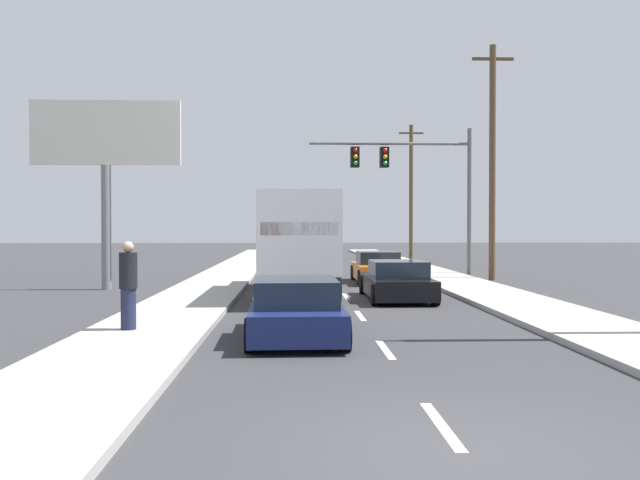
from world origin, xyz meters
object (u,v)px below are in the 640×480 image
Objects in this scene: utility_pole_far at (411,190)px; roadside_billboard at (106,150)px; car_orange at (378,268)px; utility_pole_mid at (492,160)px; car_black at (397,282)px; box_truck at (298,238)px; car_navy at (296,311)px; pedestrian_near_corner at (128,285)px; traffic_signal_mast at (404,169)px.

utility_pole_far reaches higher than roadside_billboard.
utility_pole_mid is (5.11, 1.01, 4.64)m from car_orange.
box_truck is at bearing 156.40° from car_black.
car_navy is 14.28m from roadside_billboard.
car_black is 2.50× the size of pedestrian_near_corner.
traffic_signal_mast is 0.76× the size of utility_pole_mid.
roadside_billboard is at bearing 107.17° from pedestrian_near_corner.
car_navy is 19.67m from traffic_signal_mast.
car_navy is at bearing -112.98° from car_black.
car_orange is 15.65m from pedestrian_near_corner.
utility_pole_mid reaches higher than pedestrian_near_corner.
car_black is 9.85m from pedestrian_near_corner.
pedestrian_near_corner is (-3.55, 0.51, 0.50)m from car_navy.
traffic_signal_mast is 13.95m from roadside_billboard.
utility_pole_mid is 1.46× the size of roadside_billboard.
utility_pole_mid is at bearing 14.14° from roadside_billboard.
roadside_billboard is 3.73× the size of pedestrian_near_corner.
car_navy is 8.29m from car_black.
traffic_signal_mast is 0.79× the size of utility_pole_far.
roadside_billboard is at bearing -122.06° from utility_pole_far.
car_navy is at bearing -58.96° from roadside_billboard.
car_orange is at bearing 15.55° from roadside_billboard.
box_truck reaches higher than pedestrian_near_corner.
car_navy is 0.99× the size of car_orange.
utility_pole_mid is at bearing 37.46° from box_truck.
car_navy is 0.57× the size of traffic_signal_mast.
utility_pole_far reaches higher than box_truck.
roadside_billboard reaches higher than car_navy.
box_truck is at bearing -121.57° from car_orange.
utility_pole_far reaches higher than car_navy.
roadside_billboard is (-10.21, 3.96, 4.58)m from car_black.
utility_pole_far is 5.23× the size of pedestrian_near_corner.
car_orange is 6.98m from utility_pole_mid.
roadside_billboard is 12.29m from pedestrian_near_corner.
traffic_signal_mast reaches higher than roadside_billboard.
car_navy is at bearing -90.54° from box_truck.
roadside_billboard is (-7.06, 2.58, 3.19)m from box_truck.
car_orange is (3.45, 14.49, 0.01)m from car_navy.
car_navy is (-0.09, -9.01, -1.38)m from box_truck.
car_orange is 0.46× the size of utility_pole_far.
car_orange is 0.58× the size of traffic_signal_mast.
roadside_billboard is at bearing 121.04° from car_navy.
roadside_billboard is at bearing 158.82° from car_black.
box_truck is at bearing -107.19° from utility_pole_far.
roadside_billboard reaches higher than car_orange.
car_orange reaches higher than car_navy.
car_black is 11.87m from traffic_signal_mast.
utility_pole_mid reaches higher than car_orange.
car_navy is 0.94× the size of car_black.
pedestrian_near_corner is (-12.11, -15.00, -4.15)m from utility_pole_mid.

